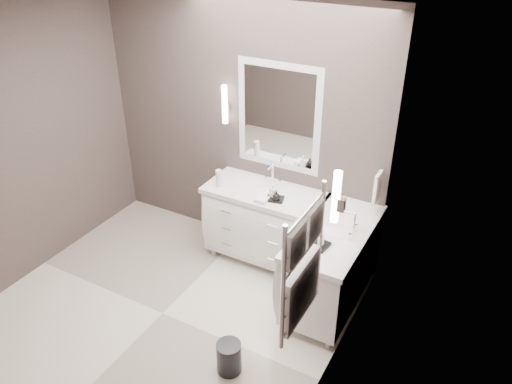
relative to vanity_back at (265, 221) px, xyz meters
The scene contains 20 objects.
floor 1.39m from the vanity_back, 110.17° to the right, with size 3.20×3.00×0.01m, color white.
ceiling 2.57m from the vanity_back, 110.17° to the right, with size 3.20×3.00×0.01m, color white.
wall_back 1.01m from the vanity_back, 148.11° to the left, with size 3.20×0.01×2.70m, color #463B38.
wall_left 2.54m from the vanity_back, 149.20° to the right, with size 0.01×3.00×2.70m, color #463B38.
wall_right 1.89m from the vanity_back, 46.69° to the right, with size 0.01×3.00×2.70m, color #463B38.
vanity_back is the anchor object (origin of this frame).
vanity_right 0.93m from the vanity_back, 20.38° to the right, with size 0.59×1.24×0.97m.
mirror_back 1.10m from the vanity_back, 90.00° to the left, with size 0.90×0.02×1.10m.
mirror_right 1.62m from the vanity_back, 20.48° to the right, with size 0.02×0.90×1.10m.
sconce_back 1.27m from the vanity_back, 160.98° to the left, with size 0.06×0.06×0.40m.
sconce_right 1.84m from the vanity_back, 43.07° to the right, with size 0.06×0.06×0.40m.
towel_bar_corner 1.26m from the vanity_back, ahead, with size 0.03×0.22×0.30m.
towel_ladder 2.16m from the vanity_back, 55.90° to the right, with size 0.06×0.58×0.90m.
waste_bin 1.59m from the vanity_back, 73.13° to the right, with size 0.21×0.21×0.29m, color black.
amenity_tray_back 0.43m from the vanity_back, 35.40° to the right, with size 0.17×0.13×0.03m, color black.
amenity_tray_right 1.12m from the vanity_back, 36.25° to the right, with size 0.12×0.17×0.02m, color black.
water_bottle 0.67m from the vanity_back, 162.11° to the right, with size 0.06×0.06×0.18m, color silver.
soap_bottle_a 0.49m from the vanity_back, 35.76° to the right, with size 0.06×0.06×0.13m, color white.
soap_bottle_b 0.50m from the vanity_back, 37.04° to the right, with size 0.07×0.07×0.10m, color black.
soap_bottle_c 1.16m from the vanity_back, 36.25° to the right, with size 0.06×0.06×0.15m, color white.
Camera 1 is at (2.47, -2.66, 3.36)m, focal length 35.00 mm.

